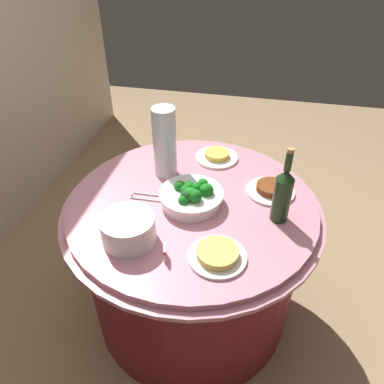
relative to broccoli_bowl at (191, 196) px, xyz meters
The scene contains 11 objects.
ground_plane 0.79m from the broccoli_bowl, ahead, with size 6.00×6.00×0.00m, color #9E7F5B.
buffet_table 0.41m from the broccoli_bowl, ahead, with size 1.16×1.16×0.74m.
broccoli_bowl is the anchor object (origin of this frame).
plate_stack 0.33m from the broccoli_bowl, 145.00° to the left, with size 0.21×0.21×0.11m.
wine_bottle 0.39m from the broccoli_bowl, 92.44° to the right, with size 0.07×0.07×0.34m.
decorative_fruit_vase 0.30m from the broccoli_bowl, 39.01° to the left, with size 0.11×0.11×0.34m.
serving_tongs 0.20m from the broccoli_bowl, 89.45° to the left, with size 0.05×0.17×0.01m.
food_plate_fried_egg 0.40m from the broccoli_bowl, ahead, with size 0.22×0.22×0.04m.
food_plate_noodles 0.33m from the broccoli_bowl, 150.66° to the right, with size 0.22×0.22×0.04m.
food_plate_stir_fry 0.37m from the broccoli_bowl, 64.41° to the right, with size 0.22×0.22×0.04m.
label_placard_front 0.33m from the broccoli_bowl, behind, with size 0.05×0.02×0.05m.
Camera 1 is at (-1.25, -0.27, 1.76)m, focal length 34.53 mm.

